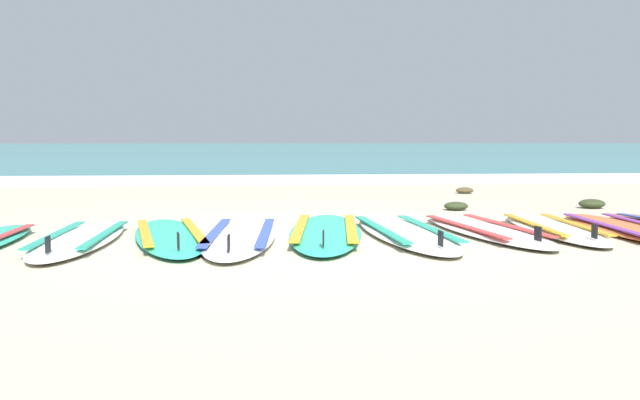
# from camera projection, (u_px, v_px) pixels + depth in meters

# --- Properties ---
(ground_plane) EXTENTS (80.00, 80.00, 0.00)m
(ground_plane) POSITION_uv_depth(u_px,v_px,m) (310.00, 238.00, 5.59)
(ground_plane) COLOR #B7AD93
(sea) EXTENTS (80.00, 60.00, 0.10)m
(sea) POSITION_uv_depth(u_px,v_px,m) (273.00, 149.00, 41.53)
(sea) COLOR teal
(sea) RESTS_ON ground
(wave_foam_strip) EXTENTS (80.00, 1.10, 0.11)m
(wave_foam_strip) POSITION_uv_depth(u_px,v_px,m) (287.00, 180.00, 12.30)
(wave_foam_strip) COLOR white
(wave_foam_strip) RESTS_ON ground
(surfboard_2) EXTENTS (0.56, 2.13, 0.18)m
(surfboard_2) POSITION_uv_depth(u_px,v_px,m) (81.00, 239.00, 5.31)
(surfboard_2) COLOR white
(surfboard_2) RESTS_ON ground
(surfboard_3) EXTENTS (1.00, 2.27, 0.18)m
(surfboard_3) POSITION_uv_depth(u_px,v_px,m) (170.00, 236.00, 5.47)
(surfboard_3) COLOR #2DB793
(surfboard_3) RESTS_ON ground
(surfboard_4) EXTENTS (0.68, 2.30, 0.18)m
(surfboard_4) POSITION_uv_depth(u_px,v_px,m) (241.00, 236.00, 5.44)
(surfboard_4) COLOR white
(surfboard_4) RESTS_ON ground
(surfboard_5) EXTENTS (0.85, 2.47, 0.18)m
(surfboard_5) POSITION_uv_depth(u_px,v_px,m) (326.00, 232.00, 5.70)
(surfboard_5) COLOR #2DB793
(surfboard_5) RESTS_ON ground
(surfboard_6) EXTENTS (0.77, 2.38, 0.18)m
(surfboard_6) POSITION_uv_depth(u_px,v_px,m) (404.00, 232.00, 5.65)
(surfboard_6) COLOR silver
(surfboard_6) RESTS_ON ground
(surfboard_7) EXTENTS (0.87, 2.24, 0.18)m
(surfboard_7) POSITION_uv_depth(u_px,v_px,m) (485.00, 230.00, 5.81)
(surfboard_7) COLOR white
(surfboard_7) RESTS_ON ground
(surfboard_8) EXTENTS (0.60, 2.09, 0.18)m
(surfboard_8) POSITION_uv_depth(u_px,v_px,m) (554.00, 228.00, 5.91)
(surfboard_8) COLOR silver
(surfboard_8) RESTS_ON ground
(surfboard_9) EXTENTS (0.63, 2.20, 0.18)m
(surfboard_9) POSITION_uv_depth(u_px,v_px,m) (624.00, 228.00, 5.90)
(surfboard_9) COLOR orange
(surfboard_9) RESTS_ON ground
(seaweed_clump_near_shoreline) EXTENTS (0.31, 0.25, 0.11)m
(seaweed_clump_near_shoreline) POSITION_uv_depth(u_px,v_px,m) (592.00, 204.00, 7.89)
(seaweed_clump_near_shoreline) COLOR #2D381E
(seaweed_clump_near_shoreline) RESTS_ON ground
(seaweed_clump_mid_sand) EXTENTS (0.26, 0.21, 0.09)m
(seaweed_clump_mid_sand) POSITION_uv_depth(u_px,v_px,m) (465.00, 190.00, 9.93)
(seaweed_clump_mid_sand) COLOR #4C4228
(seaweed_clump_mid_sand) RESTS_ON ground
(seaweed_clump_by_the_boards) EXTENTS (0.28, 0.22, 0.10)m
(seaweed_clump_by_the_boards) POSITION_uv_depth(u_px,v_px,m) (456.00, 206.00, 7.68)
(seaweed_clump_by_the_boards) COLOR #2D381E
(seaweed_clump_by_the_boards) RESTS_ON ground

